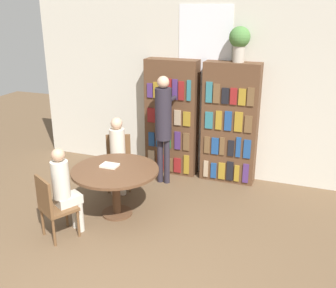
% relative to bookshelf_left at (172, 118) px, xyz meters
% --- Properties ---
extents(wall_back, '(6.40, 0.07, 3.00)m').
position_rel_bookshelf_left_xyz_m(wall_back, '(0.52, 0.19, 0.49)').
color(wall_back, beige).
rests_on(wall_back, ground_plane).
extents(bookshelf_left, '(0.91, 0.34, 2.03)m').
position_rel_bookshelf_left_xyz_m(bookshelf_left, '(0.00, 0.00, 0.00)').
color(bookshelf_left, brown).
rests_on(bookshelf_left, ground_plane).
extents(bookshelf_right, '(0.91, 0.34, 2.03)m').
position_rel_bookshelf_left_xyz_m(bookshelf_right, '(1.03, -0.00, 0.00)').
color(bookshelf_right, brown).
rests_on(bookshelf_right, ground_plane).
extents(flower_vase, '(0.33, 0.33, 0.55)m').
position_rel_bookshelf_left_xyz_m(flower_vase, '(1.11, 0.00, 1.36)').
color(flower_vase, '#B7AD9E').
rests_on(flower_vase, bookshelf_right).
extents(reading_table, '(1.23, 1.23, 0.71)m').
position_rel_bookshelf_left_xyz_m(reading_table, '(-0.21, -1.76, -0.41)').
color(reading_table, brown).
rests_on(reading_table, ground_plane).
extents(chair_near_camera, '(0.54, 0.54, 0.87)m').
position_rel_bookshelf_left_xyz_m(chair_near_camera, '(-0.67, -2.60, -0.53)').
color(chair_near_camera, brown).
rests_on(chair_near_camera, ground_plane).
extents(chair_left_side, '(0.53, 0.53, 0.87)m').
position_rel_bookshelf_left_xyz_m(chair_left_side, '(-0.61, -0.90, -0.53)').
color(chair_left_side, brown).
rests_on(chair_left_side, ground_plane).
extents(seated_reader_left, '(0.36, 0.39, 1.23)m').
position_rel_bookshelf_left_xyz_m(seated_reader_left, '(-0.53, -1.06, -0.32)').
color(seated_reader_left, beige).
rests_on(seated_reader_left, ground_plane).
extents(seated_reader_right, '(0.35, 0.39, 1.22)m').
position_rel_bookshelf_left_xyz_m(seated_reader_right, '(-0.58, -2.43, -0.34)').
color(seated_reader_right, beige).
rests_on(seated_reader_right, ground_plane).
extents(librarian_standing, '(0.27, 0.54, 1.83)m').
position_rel_bookshelf_left_xyz_m(librarian_standing, '(0.04, -0.50, 0.10)').
color(librarian_standing, '#28232D').
rests_on(librarian_standing, ground_plane).
extents(open_book_on_table, '(0.24, 0.18, 0.03)m').
position_rel_bookshelf_left_xyz_m(open_book_on_table, '(-0.32, -1.71, -0.28)').
color(open_book_on_table, silver).
rests_on(open_book_on_table, reading_table).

